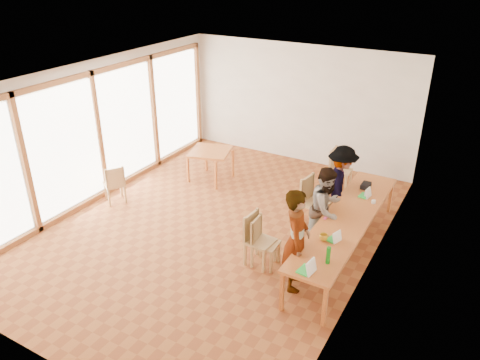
# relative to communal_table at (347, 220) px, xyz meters

# --- Properties ---
(ground) EXTENTS (8.00, 8.00, 0.00)m
(ground) POSITION_rel_communal_table_xyz_m (-2.50, -0.40, -0.70)
(ground) COLOR brown
(ground) RESTS_ON ground
(wall_back) EXTENTS (6.00, 0.10, 3.00)m
(wall_back) POSITION_rel_communal_table_xyz_m (-2.50, 3.60, 0.80)
(wall_back) COLOR silver
(wall_back) RESTS_ON ground
(wall_front) EXTENTS (6.00, 0.10, 3.00)m
(wall_front) POSITION_rel_communal_table_xyz_m (-2.50, -4.40, 0.80)
(wall_front) COLOR silver
(wall_front) RESTS_ON ground
(wall_right) EXTENTS (0.10, 8.00, 3.00)m
(wall_right) POSITION_rel_communal_table_xyz_m (0.50, -0.40, 0.80)
(wall_right) COLOR silver
(wall_right) RESTS_ON ground
(window_wall) EXTENTS (0.10, 8.00, 3.00)m
(window_wall) POSITION_rel_communal_table_xyz_m (-5.46, -0.40, 0.80)
(window_wall) COLOR white
(window_wall) RESTS_ON ground
(ceiling) EXTENTS (6.00, 8.00, 0.04)m
(ceiling) POSITION_rel_communal_table_xyz_m (-2.50, -0.40, 2.32)
(ceiling) COLOR white
(ceiling) RESTS_ON wall_back
(communal_table) EXTENTS (0.80, 4.00, 0.75)m
(communal_table) POSITION_rel_communal_table_xyz_m (0.00, 0.00, 0.00)
(communal_table) COLOR #C96D2C
(communal_table) RESTS_ON ground
(side_table) EXTENTS (0.90, 0.90, 0.75)m
(side_table) POSITION_rel_communal_table_xyz_m (-3.79, 1.40, -0.03)
(side_table) COLOR #C96D2C
(side_table) RESTS_ON ground
(chair_near) EXTENTS (0.48, 0.48, 0.51)m
(chair_near) POSITION_rel_communal_table_xyz_m (-1.28, -1.03, -0.12)
(chair_near) COLOR tan
(chair_near) RESTS_ON ground
(chair_mid) EXTENTS (0.44, 0.44, 0.48)m
(chair_mid) POSITION_rel_communal_table_xyz_m (-1.17, -1.03, -0.15)
(chair_mid) COLOR tan
(chair_mid) RESTS_ON ground
(chair_far) EXTENTS (0.55, 0.55, 0.54)m
(chair_far) POSITION_rel_communal_table_xyz_m (-0.94, 0.66, -0.08)
(chair_far) COLOR tan
(chair_far) RESTS_ON ground
(chair_empty) EXTENTS (0.47, 0.47, 0.52)m
(chair_empty) POSITION_rel_communal_table_xyz_m (-1.02, 2.42, -0.10)
(chair_empty) COLOR tan
(chair_empty) RESTS_ON ground
(chair_spare) EXTENTS (0.56, 0.56, 0.47)m
(chair_spare) POSITION_rel_communal_table_xyz_m (-4.92, -0.63, -0.17)
(chair_spare) COLOR tan
(chair_spare) RESTS_ON ground
(person_near) EXTENTS (0.61, 0.74, 1.75)m
(person_near) POSITION_rel_communal_table_xyz_m (-0.41, -1.30, 0.17)
(person_near) COLOR gray
(person_near) RESTS_ON ground
(person_mid) EXTENTS (0.76, 0.89, 1.60)m
(person_mid) POSITION_rel_communal_table_xyz_m (-0.40, 0.02, 0.10)
(person_mid) COLOR gray
(person_mid) RESTS_ON ground
(person_far) EXTENTS (0.91, 1.18, 1.61)m
(person_far) POSITION_rel_communal_table_xyz_m (-0.50, 1.10, 0.10)
(person_far) COLOR gray
(person_far) RESTS_ON ground
(laptop_near) EXTENTS (0.25, 0.28, 0.21)m
(laptop_near) POSITION_rel_communal_table_xyz_m (-0.00, -1.81, 0.11)
(laptop_near) COLOR green
(laptop_near) RESTS_ON communal_table
(laptop_mid) EXTENTS (0.24, 0.25, 0.18)m
(laptop_mid) POSITION_rel_communal_table_xyz_m (0.06, -0.82, 0.10)
(laptop_mid) COLOR green
(laptop_mid) RESTS_ON communal_table
(laptop_far) EXTENTS (0.22, 0.25, 0.19)m
(laptop_far) POSITION_rel_communal_table_xyz_m (0.06, 0.93, 0.10)
(laptop_far) COLOR green
(laptop_far) RESTS_ON communal_table
(yellow_mug) EXTENTS (0.15, 0.15, 0.11)m
(yellow_mug) POSITION_rel_communal_table_xyz_m (-0.11, -0.90, 0.10)
(yellow_mug) COLOR gold
(yellow_mug) RESTS_ON communal_table
(green_bottle) EXTENTS (0.07, 0.07, 0.28)m
(green_bottle) POSITION_rel_communal_table_xyz_m (0.17, -1.46, 0.19)
(green_bottle) COLOR #147718
(green_bottle) RESTS_ON communal_table
(clear_glass) EXTENTS (0.07, 0.07, 0.09)m
(clear_glass) POSITION_rel_communal_table_xyz_m (0.06, 0.92, 0.09)
(clear_glass) COLOR silver
(clear_glass) RESTS_ON communal_table
(condiment_cup) EXTENTS (0.08, 0.08, 0.06)m
(condiment_cup) POSITION_rel_communal_table_xyz_m (0.26, 0.75, 0.08)
(condiment_cup) COLOR white
(condiment_cup) RESTS_ON communal_table
(pink_phone) EXTENTS (0.05, 0.10, 0.01)m
(pink_phone) POSITION_rel_communal_table_xyz_m (-0.32, -0.22, 0.05)
(pink_phone) COLOR #EA4190
(pink_phone) RESTS_ON communal_table
(black_pouch) EXTENTS (0.16, 0.26, 0.09)m
(black_pouch) POSITION_rel_communal_table_xyz_m (-0.05, 1.31, 0.09)
(black_pouch) COLOR black
(black_pouch) RESTS_ON communal_table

